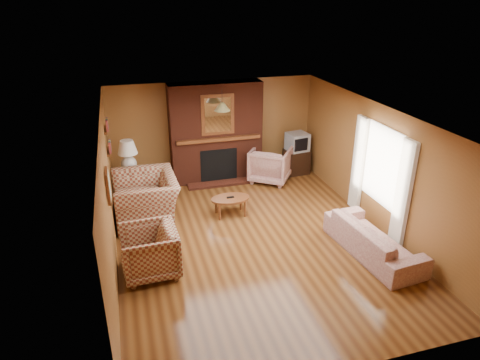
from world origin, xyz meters
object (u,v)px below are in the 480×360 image
object	(u,v)px
side_table	(131,184)
tv_stand	(296,161)
table_lamp	(128,154)
plaid_loveseat	(146,198)
floral_armchair	(270,164)
fireplace	(216,133)
crt_tv	(297,142)
plaid_armchair	(150,251)
coffee_table	(230,200)
floral_sofa	(373,239)

from	to	relation	value
side_table	tv_stand	world-z (taller)	side_table
side_table	table_lamp	world-z (taller)	table_lamp
plaid_loveseat	floral_armchair	size ratio (longest dim) A/B	1.52
fireplace	plaid_loveseat	size ratio (longest dim) A/B	1.69
crt_tv	side_table	bearing A→B (deg)	-175.26
fireplace	plaid_armchair	bearing A→B (deg)	-118.91
coffee_table	crt_tv	bearing A→B (deg)	38.29
plaid_loveseat	floral_sofa	world-z (taller)	plaid_loveseat
floral_armchair	table_lamp	size ratio (longest dim) A/B	1.32
plaid_loveseat	plaid_armchair	size ratio (longest dim) A/B	1.56
floral_sofa	tv_stand	distance (m)	3.86
side_table	tv_stand	bearing A→B (deg)	4.82
fireplace	coffee_table	xyz separation A→B (m)	(-0.16, -1.94, -0.84)
fireplace	crt_tv	size ratio (longest dim) A/B	4.31
side_table	tv_stand	distance (m)	4.16
floral_sofa	side_table	bearing A→B (deg)	43.29
tv_stand	crt_tv	world-z (taller)	crt_tv
fireplace	plaid_loveseat	bearing A→B (deg)	-139.02
floral_armchair	plaid_armchair	bearing A→B (deg)	79.20
plaid_loveseat	coffee_table	size ratio (longest dim) A/B	1.75
floral_sofa	tv_stand	size ratio (longest dim) A/B	3.29
floral_sofa	floral_armchair	world-z (taller)	floral_armchair
plaid_loveseat	table_lamp	distance (m)	1.25
table_lamp	crt_tv	distance (m)	4.17
side_table	crt_tv	bearing A→B (deg)	4.74
crt_tv	fireplace	bearing A→B (deg)	174.70
floral_armchair	crt_tv	xyz separation A→B (m)	(0.81, 0.29, 0.41)
side_table	plaid_loveseat	bearing A→B (deg)	-76.87
table_lamp	plaid_loveseat	bearing A→B (deg)	-76.87
floral_sofa	tv_stand	bearing A→B (deg)	-7.71
floral_armchair	tv_stand	distance (m)	0.87
fireplace	crt_tv	world-z (taller)	fireplace
plaid_loveseat	table_lamp	size ratio (longest dim) A/B	2.00
coffee_table	side_table	world-z (taller)	side_table
plaid_armchair	tv_stand	distance (m)	5.22
fireplace	floral_armchair	size ratio (longest dim) A/B	2.57
table_lamp	crt_tv	world-z (taller)	table_lamp
fireplace	crt_tv	xyz separation A→B (m)	(2.05, -0.19, -0.34)
plaid_loveseat	crt_tv	distance (m)	4.17
floral_sofa	plaid_loveseat	bearing A→B (deg)	51.54
plaid_armchair	tv_stand	xyz separation A→B (m)	(4.00, 3.35, -0.11)
plaid_armchair	floral_sofa	world-z (taller)	plaid_armchair
tv_stand	fireplace	bearing A→B (deg)	169.82
coffee_table	floral_sofa	bearing A→B (deg)	-45.57
fireplace	floral_sofa	bearing A→B (deg)	-64.81
plaid_armchair	table_lamp	distance (m)	3.07
floral_armchair	side_table	bearing A→B (deg)	36.39
floral_sofa	floral_armchair	distance (m)	3.62
plaid_armchair	tv_stand	world-z (taller)	plaid_armchair
side_table	tv_stand	size ratio (longest dim) A/B	1.07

